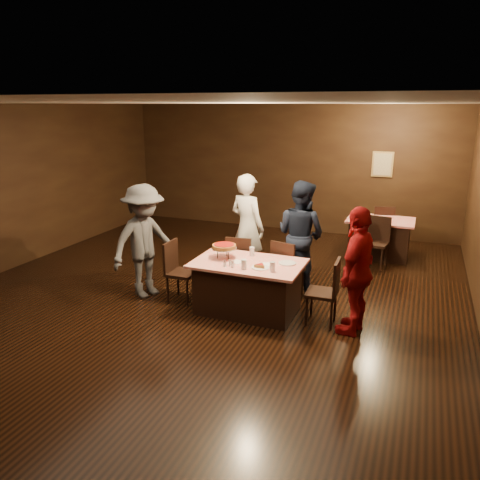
{
  "coord_description": "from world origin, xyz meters",
  "views": [
    {
      "loc": [
        3.08,
        -5.95,
        2.98
      ],
      "look_at": [
        0.58,
        0.4,
        1.0
      ],
      "focal_mm": 35.0,
      "sensor_mm": 36.0,
      "label": 1
    }
  ],
  "objects_px": {
    "diner_navy_hoodie": "(300,235)",
    "pizza_stand": "(224,246)",
    "plate_empty": "(287,263)",
    "back_table": "(379,238)",
    "chair_end_right": "(322,292)",
    "diner_grey_knit": "(145,241)",
    "glass_back": "(252,251)",
    "chair_end_left": "(182,272)",
    "chair_back_near": "(376,243)",
    "diner_red_shirt": "(357,271)",
    "diner_white_jacket": "(247,228)",
    "main_table": "(248,287)",
    "glass_front_left": "(244,264)",
    "chair_back_far": "(382,227)",
    "chair_far_left": "(241,263)",
    "glass_front_right": "(272,267)",
    "chair_far_right": "(288,269)"
  },
  "relations": [
    {
      "from": "chair_end_left",
      "to": "chair_back_near",
      "type": "distance_m",
      "value": 3.83
    },
    {
      "from": "chair_far_left",
      "to": "pizza_stand",
      "type": "relative_size",
      "value": 2.5
    },
    {
      "from": "diner_red_shirt",
      "to": "glass_back",
      "type": "xyz_separation_m",
      "value": [
        -1.62,
        0.39,
        -0.03
      ]
    },
    {
      "from": "diner_grey_knit",
      "to": "main_table",
      "type": "bearing_deg",
      "value": -66.48
    },
    {
      "from": "glass_front_right",
      "to": "chair_back_near",
      "type": "bearing_deg",
      "value": 70.03
    },
    {
      "from": "chair_end_right",
      "to": "glass_front_right",
      "type": "xyz_separation_m",
      "value": [
        -0.65,
        -0.25,
        0.37
      ]
    },
    {
      "from": "chair_back_near",
      "to": "diner_white_jacket",
      "type": "height_order",
      "value": "diner_white_jacket"
    },
    {
      "from": "back_table",
      "to": "diner_grey_knit",
      "type": "bearing_deg",
      "value": -133.3
    },
    {
      "from": "glass_back",
      "to": "chair_end_right",
      "type": "bearing_deg",
      "value": -14.62
    },
    {
      "from": "chair_far_left",
      "to": "glass_front_right",
      "type": "relative_size",
      "value": 6.79
    },
    {
      "from": "glass_front_left",
      "to": "chair_end_left",
      "type": "bearing_deg",
      "value": 165.38
    },
    {
      "from": "chair_end_left",
      "to": "glass_front_left",
      "type": "xyz_separation_m",
      "value": [
        1.15,
        -0.3,
        0.37
      ]
    },
    {
      "from": "back_table",
      "to": "main_table",
      "type": "bearing_deg",
      "value": -114.04
    },
    {
      "from": "chair_back_far",
      "to": "pizza_stand",
      "type": "distance_m",
      "value": 4.49
    },
    {
      "from": "diner_white_jacket",
      "to": "pizza_stand",
      "type": "distance_m",
      "value": 1.21
    },
    {
      "from": "glass_back",
      "to": "diner_navy_hoodie",
      "type": "bearing_deg",
      "value": 62.38
    },
    {
      "from": "chair_end_right",
      "to": "diner_grey_knit",
      "type": "distance_m",
      "value": 2.87
    },
    {
      "from": "diner_red_shirt",
      "to": "glass_front_left",
      "type": "height_order",
      "value": "diner_red_shirt"
    },
    {
      "from": "diner_red_shirt",
      "to": "chair_back_far",
      "type": "bearing_deg",
      "value": -168.9
    },
    {
      "from": "chair_end_left",
      "to": "diner_white_jacket",
      "type": "xyz_separation_m",
      "value": [
        0.61,
        1.26,
        0.46
      ]
    },
    {
      "from": "back_table",
      "to": "chair_end_left",
      "type": "height_order",
      "value": "chair_end_left"
    },
    {
      "from": "main_table",
      "to": "chair_end_right",
      "type": "distance_m",
      "value": 1.1
    },
    {
      "from": "chair_end_left",
      "to": "chair_back_far",
      "type": "distance_m",
      "value": 4.85
    },
    {
      "from": "glass_front_left",
      "to": "chair_back_far",
      "type": "bearing_deg",
      "value": 71.09
    },
    {
      "from": "diner_red_shirt",
      "to": "plate_empty",
      "type": "bearing_deg",
      "value": -92.33
    },
    {
      "from": "chair_end_left",
      "to": "diner_grey_knit",
      "type": "relative_size",
      "value": 0.52
    },
    {
      "from": "back_table",
      "to": "plate_empty",
      "type": "xyz_separation_m",
      "value": [
        -0.99,
        -3.31,
        0.39
      ]
    },
    {
      "from": "main_table",
      "to": "chair_back_near",
      "type": "bearing_deg",
      "value": 60.8
    },
    {
      "from": "chair_end_left",
      "to": "chair_far_right",
      "type": "bearing_deg",
      "value": -64.11
    },
    {
      "from": "diner_navy_hoodie",
      "to": "pizza_stand",
      "type": "distance_m",
      "value": 1.48
    },
    {
      "from": "diner_grey_knit",
      "to": "glass_front_left",
      "type": "distance_m",
      "value": 1.81
    },
    {
      "from": "back_table",
      "to": "diner_red_shirt",
      "type": "height_order",
      "value": "diner_red_shirt"
    },
    {
      "from": "diner_grey_knit",
      "to": "plate_empty",
      "type": "distance_m",
      "value": 2.3
    },
    {
      "from": "diner_navy_hoodie",
      "to": "chair_end_left",
      "type": "bearing_deg",
      "value": 60.61
    },
    {
      "from": "diner_grey_knit",
      "to": "glass_back",
      "type": "bearing_deg",
      "value": -56.41
    },
    {
      "from": "plate_empty",
      "to": "back_table",
      "type": "bearing_deg",
      "value": 73.29
    },
    {
      "from": "chair_back_far",
      "to": "plate_empty",
      "type": "xyz_separation_m",
      "value": [
        -0.99,
        -3.91,
        0.3
      ]
    },
    {
      "from": "chair_back_far",
      "to": "glass_front_right",
      "type": "height_order",
      "value": "chair_back_far"
    },
    {
      "from": "diner_red_shirt",
      "to": "pizza_stand",
      "type": "distance_m",
      "value": 1.97
    },
    {
      "from": "diner_white_jacket",
      "to": "pizza_stand",
      "type": "bearing_deg",
      "value": 114.1
    },
    {
      "from": "chair_end_left",
      "to": "chair_end_right",
      "type": "distance_m",
      "value": 2.2
    },
    {
      "from": "pizza_stand",
      "to": "plate_empty",
      "type": "height_order",
      "value": "pizza_stand"
    },
    {
      "from": "diner_red_shirt",
      "to": "diner_grey_knit",
      "type": "bearing_deg",
      "value": -80.38
    },
    {
      "from": "chair_end_left",
      "to": "glass_front_left",
      "type": "bearing_deg",
      "value": -105.3
    },
    {
      "from": "diner_red_shirt",
      "to": "diner_white_jacket",
      "type": "bearing_deg",
      "value": -112.41
    },
    {
      "from": "chair_back_near",
      "to": "main_table",
      "type": "bearing_deg",
      "value": -110.37
    },
    {
      "from": "chair_back_near",
      "to": "pizza_stand",
      "type": "distance_m",
      "value": 3.37
    },
    {
      "from": "diner_navy_hoodie",
      "to": "diner_red_shirt",
      "type": "xyz_separation_m",
      "value": [
        1.11,
        -1.35,
        -0.03
      ]
    },
    {
      "from": "diner_navy_hoodie",
      "to": "glass_back",
      "type": "height_order",
      "value": "diner_navy_hoodie"
    },
    {
      "from": "chair_back_near",
      "to": "diner_white_jacket",
      "type": "xyz_separation_m",
      "value": [
        -2.03,
        -1.51,
        0.46
      ]
    }
  ]
}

